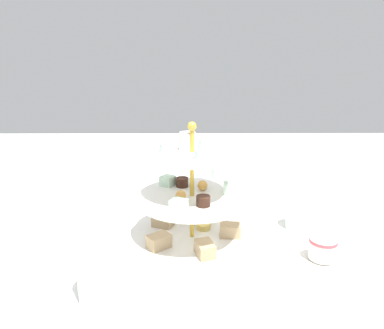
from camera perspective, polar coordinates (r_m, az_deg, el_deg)
ground_plane at (r=0.87m, az=0.00°, el=-11.76°), size 2.40×2.40×0.00m
tiered_serving_stand at (r=0.83m, az=0.00°, el=-6.71°), size 0.31×0.31×0.28m
water_glass_tall_right at (r=0.67m, az=-14.70°, el=-15.68°), size 0.07×0.07×0.12m
water_glass_short_left at (r=0.95m, az=16.46°, el=-7.75°), size 0.06×0.06×0.07m
teacup_with_saucer at (r=0.83m, az=19.77°, el=-12.53°), size 0.09×0.09×0.05m
butter_knife_left at (r=1.04m, az=-16.21°, el=-7.34°), size 0.15×0.10×0.00m
butter_knife_right at (r=0.64m, az=14.01°, el=-23.73°), size 0.11×0.15×0.00m
water_glass_mid_back at (r=1.06m, az=4.46°, el=-3.11°), size 0.06×0.06×0.11m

